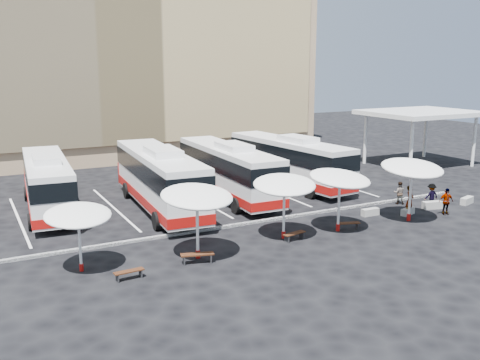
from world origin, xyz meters
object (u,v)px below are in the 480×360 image
sunshade_0 (78,215)px  sunshade_2 (284,185)px  conc_bench_1 (408,211)px  passenger_0 (410,200)px  sunshade_1 (197,197)px  passenger_1 (400,193)px  wood_bench_0 (129,273)px  wood_bench_1 (197,256)px  bus_2 (228,169)px  conc_bench_3 (467,201)px  wood_bench_3 (348,224)px  bus_0 (47,182)px  passenger_3 (431,195)px  sunshade_4 (412,168)px  passenger_2 (446,202)px  sunshade_3 (340,179)px  bus_3 (289,160)px  wood_bench_2 (294,235)px  bus_1 (159,177)px  conc_bench_2 (432,205)px  conc_bench_0 (370,212)px

sunshade_0 → sunshade_2: (11.01, -0.35, 0.34)m
conc_bench_1 → passenger_0: size_ratio=0.61×
sunshade_1 → passenger_1: bearing=11.0°
wood_bench_0 → wood_bench_1: size_ratio=0.83×
bus_2 → wood_bench_1: bearing=-120.8°
bus_2 → conc_bench_1: size_ratio=11.14×
conc_bench_3 → passenger_1: 4.75m
wood_bench_3 → conc_bench_3: conc_bench_3 is taller
bus_2 → sunshade_2: size_ratio=2.88×
sunshade_1 → bus_2: bearing=56.7°
bus_0 → passenger_3: size_ratio=7.61×
bus_0 → sunshade_4: 23.31m
passenger_1 → passenger_2: passenger_2 is taller
bus_0 → sunshade_4: size_ratio=2.83×
sunshade_2 → sunshade_3: (3.54, -0.33, 0.06)m
bus_3 → wood_bench_2: (-7.10, -11.64, -1.76)m
sunshade_4 → passenger_2: bearing=-1.8°
bus_1 → passenger_0: (13.76, -8.84, -1.23)m
bus_1 → wood_bench_2: bus_1 is taller
wood_bench_1 → passenger_1: passenger_1 is taller
sunshade_4 → wood_bench_1: 14.82m
sunshade_0 → sunshade_3: (14.55, -0.68, 0.40)m
bus_1 → conc_bench_2: (16.24, -8.47, -1.94)m
bus_1 → sunshade_1: 9.89m
conc_bench_0 → passenger_0: passenger_0 is taller
conc_bench_3 → passenger_2: passenger_2 is taller
bus_1 → sunshade_3: size_ratio=3.07×
sunshade_2 → conc_bench_0: size_ratio=3.76×
wood_bench_0 → conc_bench_2: 21.63m
wood_bench_2 → wood_bench_3: wood_bench_2 is taller
bus_2 → sunshade_2: (-1.46, -9.90, 0.97)m
bus_0 → bus_3: size_ratio=0.94×
bus_3 → wood_bench_0: bearing=-148.2°
conc_bench_0 → passenger_1: 4.00m
bus_0 → passenger_0: 23.62m
sunshade_1 → conc_bench_0: bearing=8.6°
bus_0 → sunshade_1: size_ratio=2.99×
wood_bench_0 → wood_bench_3: size_ratio=0.98×
sunshade_2 → passenger_2: sunshade_2 is taller
passenger_0 → bus_2: bearing=105.5°
wood_bench_2 → passenger_0: 9.44m
wood_bench_1 → wood_bench_2: (6.12, 0.70, -0.05)m
sunshade_1 → sunshade_4: (14.21, -0.07, 0.13)m
passenger_0 → conc_bench_3: bearing=-23.7°
sunshade_0 → sunshade_1: (5.54, -0.99, 0.46)m
conc_bench_1 → sunshade_2: bearing=-178.3°
bus_1 → sunshade_4: bus_1 is taller
bus_1 → wood_bench_3: bus_1 is taller
bus_3 → conc_bench_0: bearing=-95.7°
sunshade_4 → passenger_3: (3.70, 1.68, -2.50)m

